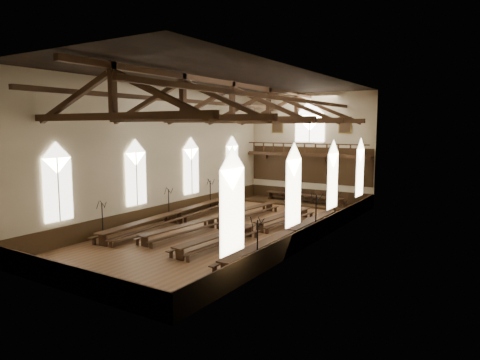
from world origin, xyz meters
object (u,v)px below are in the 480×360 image
object	(u,v)px
candelabrum_left_near	(103,227)
refectory_row_a	(175,214)
refectory_row_b	(218,219)
candelabrum_right_far	(335,216)
dais	(304,203)
high_table	(304,196)
refectory_row_d	(290,233)
candelabrum_left_far	(210,200)
candelabrum_right_near	(257,254)
candelabrum_right_mid	(316,224)
refectory_row_c	(254,226)
candelabrum_left_mid	(169,211)

from	to	relation	value
candelabrum_left_near	refectory_row_a	bearing A→B (deg)	82.44
refectory_row_b	candelabrum_right_far	size ratio (longest dim) A/B	5.68
refectory_row_b	dais	xyz separation A→B (m)	(1.68, 10.99, -0.42)
high_table	dais	bearing A→B (deg)	180.00
refectory_row_a	dais	world-z (taller)	refectory_row_a
refectory_row_d	candelabrum_left_near	size ratio (longest dim) A/B	6.17
high_table	candelabrum_right_far	xyz separation A→B (m)	(5.33, -6.81, -0.04)
refectory_row_d	high_table	bearing A→B (deg)	110.10
refectory_row_a	refectory_row_b	size ratio (longest dim) A/B	1.07
candelabrum_left_far	candelabrum_right_far	size ratio (longest dim) A/B	1.05
high_table	candelabrum_right_near	xyz separation A→B (m)	(5.33, -17.65, 0.00)
refectory_row_a	candelabrum_right_mid	size ratio (longest dim) A/B	5.28
refectory_row_d	dais	bearing A→B (deg)	110.10
dais	candelabrum_right_mid	bearing A→B (deg)	-62.60
candelabrum_right_far	refectory_row_a	bearing A→B (deg)	-154.39
refectory_row_a	dais	bearing A→B (deg)	67.03
high_table	candelabrum_right_mid	distance (m)	11.59
candelabrum_right_near	refectory_row_a	bearing A→B (deg)	150.24
refectory_row_d	refectory_row_b	bearing A→B (deg)	168.27
refectory_row_c	candelabrum_right_mid	bearing A→B (deg)	21.97
refectory_row_c	refectory_row_a	bearing A→B (deg)	179.98
candelabrum_right_mid	candelabrum_right_far	size ratio (longest dim) A/B	1.15
refectory_row_a	candelabrum_right_near	size ratio (longest dim) A/B	5.75
candelabrum_left_near	candelabrum_right_mid	xyz separation A→B (m)	(11.10, 7.39, 0.15)
refectory_row_d	candelabrum_left_near	distance (m)	11.60
candelabrum_left_near	candelabrum_left_far	distance (m)	11.33
dais	candelabrum_left_near	distance (m)	18.61
candelabrum_right_mid	refectory_row_b	bearing A→B (deg)	-174.32
candelabrum_left_near	candelabrum_right_near	bearing A→B (deg)	0.16
candelabrum_left_near	candelabrum_left_mid	distance (m)	6.13
refectory_row_a	candelabrum_left_near	distance (m)	5.98
candelabrum_left_near	candelabrum_right_far	distance (m)	15.54
refectory_row_d	dais	xyz separation A→B (m)	(-4.49, 12.27, -0.47)
candelabrum_right_near	candelabrum_right_mid	world-z (taller)	candelabrum_right_mid
refectory_row_a	high_table	distance (m)	12.76
refectory_row_d	candelabrum_right_far	distance (m)	5.53
candelabrum_right_far	candelabrum_left_near	bearing A→B (deg)	-135.59
refectory_row_a	candelabrum_right_far	world-z (taller)	candelabrum_right_far
refectory_row_b	candelabrum_left_far	world-z (taller)	candelabrum_left_far
candelabrum_left_near	candelabrum_right_mid	size ratio (longest dim) A/B	0.83
dais	candelabrum_left_mid	size ratio (longest dim) A/B	4.59
refectory_row_b	candelabrum_left_mid	world-z (taller)	candelabrum_left_mid
candelabrum_right_far	refectory_row_c	bearing A→B (deg)	-126.24
candelabrum_right_far	refectory_row_b	bearing A→B (deg)	-149.21
refectory_row_d	high_table	size ratio (longest dim) A/B	1.91
candelabrum_left_mid	candelabrum_right_far	size ratio (longest dim) A/B	1.00
refectory_row_d	candelabrum_left_mid	xyz separation A→B (m)	(-10.26, 0.72, 0.19)
dais	candelabrum_left_far	size ratio (longest dim) A/B	4.38
candelabrum_left_near	candelabrum_right_near	xyz separation A→B (m)	(11.10, 0.03, 0.07)
refectory_row_c	candelabrum_left_mid	distance (m)	7.48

